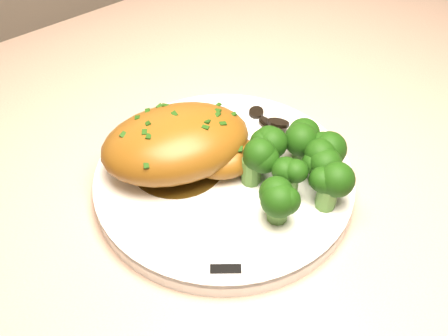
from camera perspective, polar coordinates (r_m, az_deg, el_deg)
plate at (r=0.56m, az=0.00°, el=-1.33°), size 0.34×0.34×0.02m
rim_accent_0 at (r=0.61m, az=9.18°, el=3.25°), size 0.01×0.03×0.00m
rim_accent_1 at (r=0.61m, az=-9.34°, el=3.09°), size 0.03×0.02×0.00m
rim_accent_2 at (r=0.49m, az=0.17°, el=-10.24°), size 0.03×0.02×0.00m
gravy_pool at (r=0.57m, az=-4.74°, el=0.44°), size 0.10×0.10×0.00m
chicken_breast at (r=0.55m, az=-4.33°, el=2.38°), size 0.17×0.14×0.06m
mushroom_pile at (r=0.59m, az=2.20°, el=2.61°), size 0.09×0.07×0.03m
broccoli_florets at (r=0.54m, az=7.35°, el=0.33°), size 0.12×0.11×0.04m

